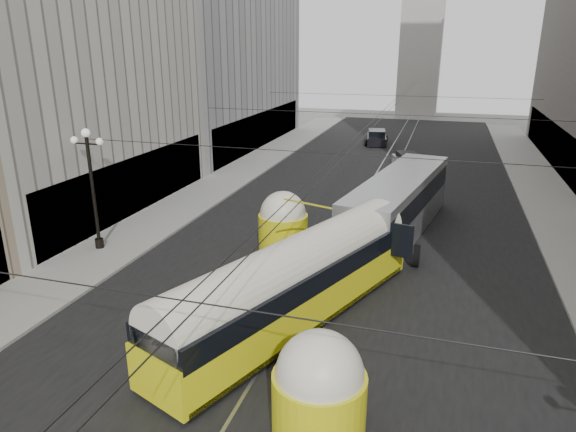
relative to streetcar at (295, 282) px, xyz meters
The scene contains 13 objects.
road 18.69m from the streetcar, 88.46° to the left, with size 20.00×85.00×0.02m, color black.
sidewalk_left 24.97m from the streetcar, 117.49° to the left, with size 4.00×72.00×0.15m, color gray.
sidewalk_right 25.44m from the streetcar, 60.51° to the left, with size 4.00×72.00×0.15m, color gray.
rail_left 18.68m from the streetcar, 90.77° to the left, with size 0.12×85.00×0.04m, color gray.
rail_right 18.72m from the streetcar, 86.16° to the left, with size 0.12×85.00×0.04m, color gray.
building_left_far 41.25m from the streetcar, 119.75° to the left, with size 12.60×28.60×28.60m.
distant_tower 67.42m from the streetcar, 89.57° to the left, with size 6.00×6.00×31.36m.
lamppost_left_mid 12.94m from the streetcar, 161.27° to the left, with size 1.86×0.44×6.37m.
catenary 18.09m from the streetcar, 87.99° to the left, with size 25.00×72.00×0.23m.
streetcar is the anchor object (origin of this frame).
city_bus 11.71m from the streetcar, 75.83° to the left, with size 5.07×13.78×3.41m.
sedan_white_far 28.72m from the streetcar, 85.81° to the left, with size 3.11×4.76×1.39m.
sedan_dark_far 39.85m from the streetcar, 93.06° to the left, with size 2.73×5.17×1.56m.
Camera 1 is at (4.50, -3.50, 10.44)m, focal length 32.00 mm.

